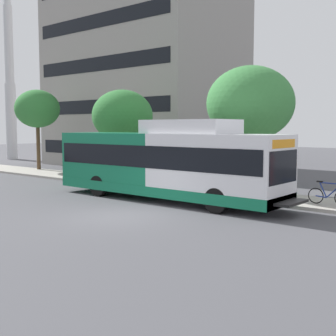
# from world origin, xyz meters

# --- Properties ---
(ground_plane) EXTENTS (120.00, 120.00, 0.00)m
(ground_plane) POSITION_xyz_m (0.00, 8.00, 0.00)
(ground_plane) COLOR #4C4C51
(sidewalk_curb) EXTENTS (3.00, 56.00, 0.14)m
(sidewalk_curb) POSITION_xyz_m (7.00, 6.00, 0.07)
(sidewalk_curb) COLOR #A8A399
(sidewalk_curb) RESTS_ON ground
(transit_bus) EXTENTS (2.58, 12.25, 3.65)m
(transit_bus) POSITION_xyz_m (3.87, 1.05, 1.70)
(transit_bus) COLOR white
(transit_bus) RESTS_ON ground
(bicycle_parked) EXTENTS (0.52, 1.76, 1.02)m
(bicycle_parked) POSITION_xyz_m (6.59, -5.44, 0.56)
(bicycle_parked) COLOR black
(bicycle_parked) RESTS_ON sidewalk_curb
(street_tree_near_stop) EXTENTS (4.33, 4.33, 6.21)m
(street_tree_near_stop) POSITION_xyz_m (8.12, -0.87, 4.50)
(street_tree_near_stop) COLOR #4C3823
(street_tree_near_stop) RESTS_ON sidewalk_curb
(street_tree_mid_block) EXTENTS (3.75, 3.75, 5.49)m
(street_tree_mid_block) POSITION_xyz_m (7.88, 7.86, 4.02)
(street_tree_mid_block) COLOR #4C3823
(street_tree_mid_block) RESTS_ON sidewalk_curb
(street_tree_far_block) EXTENTS (3.34, 3.34, 5.99)m
(street_tree_far_block) POSITION_xyz_m (8.10, 17.15, 4.69)
(street_tree_far_block) COLOR #4C3823
(street_tree_far_block) RESTS_ON sidewalk_curb
(apartment_tower_backdrop) EXTENTS (10.42, 15.75, 26.42)m
(apartment_tower_backdrop) POSITION_xyz_m (17.36, 14.79, 13.21)
(apartment_tower_backdrop) COLOR gray
(apartment_tower_backdrop) RESTS_ON ground
(lattice_comm_tower) EXTENTS (1.10, 1.10, 33.63)m
(lattice_comm_tower) POSITION_xyz_m (13.70, 30.13, 11.32)
(lattice_comm_tower) COLOR #B7B7BC
(lattice_comm_tower) RESTS_ON ground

